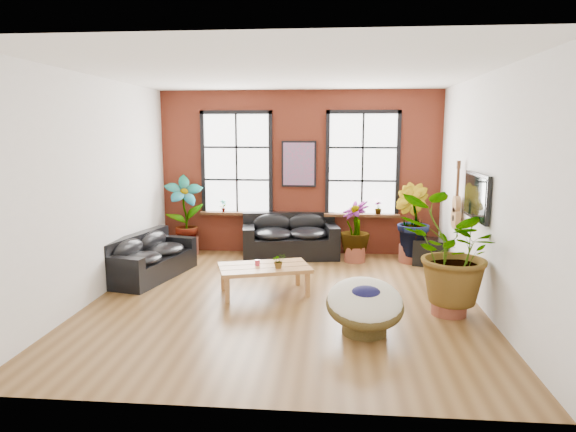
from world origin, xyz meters
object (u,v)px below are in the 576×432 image
object	(u,v)px
papasan_chair	(365,304)
coffee_table	(264,269)
sofa_back	(290,237)
sofa_left	(148,258)

from	to	relation	value
papasan_chair	coffee_table	bearing A→B (deg)	129.57
sofa_back	sofa_left	bearing A→B (deg)	-153.35
sofa_left	coffee_table	distance (m)	2.37
sofa_back	papasan_chair	xyz separation A→B (m)	(1.34, -4.11, -0.02)
sofa_back	coffee_table	xyz separation A→B (m)	(-0.20, -2.56, 0.00)
sofa_back	papasan_chair	world-z (taller)	sofa_back
sofa_back	sofa_left	world-z (taller)	sofa_back
coffee_table	sofa_back	bearing A→B (deg)	67.68
sofa_left	coffee_table	bearing A→B (deg)	-96.23
sofa_back	coffee_table	size ratio (longest dim) A/B	1.29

